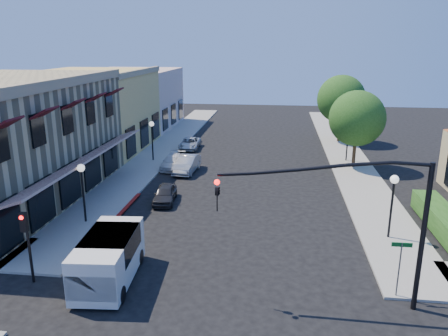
# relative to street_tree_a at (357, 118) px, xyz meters

# --- Properties ---
(ground) EXTENTS (120.00, 120.00, 0.00)m
(ground) POSITION_rel_street_tree_a_xyz_m (-8.80, -22.00, -4.19)
(ground) COLOR black
(ground) RESTS_ON ground
(sidewalk_left) EXTENTS (3.50, 50.00, 0.12)m
(sidewalk_left) POSITION_rel_street_tree_a_xyz_m (-17.55, 5.00, -4.13)
(sidewalk_left) COLOR gray
(sidewalk_left) RESTS_ON ground
(sidewalk_right) EXTENTS (3.50, 50.00, 0.12)m
(sidewalk_right) POSITION_rel_street_tree_a_xyz_m (-0.05, 5.00, -4.13)
(sidewalk_right) COLOR gray
(sidewalk_right) RESTS_ON ground
(curb_red_strip) EXTENTS (0.25, 10.00, 0.06)m
(curb_red_strip) POSITION_rel_street_tree_a_xyz_m (-15.70, -14.00, -4.19)
(curb_red_strip) COLOR maroon
(curb_red_strip) RESTS_ON ground
(yellow_stucco_building) EXTENTS (10.00, 12.00, 7.60)m
(yellow_stucco_building) POSITION_rel_street_tree_a_xyz_m (-24.30, 4.00, -0.39)
(yellow_stucco_building) COLOR tan
(yellow_stucco_building) RESTS_ON ground
(pink_stucco_building) EXTENTS (10.00, 12.00, 7.00)m
(pink_stucco_building) POSITION_rel_street_tree_a_xyz_m (-24.30, 16.00, -0.69)
(pink_stucco_building) COLOR tan
(pink_stucco_building) RESTS_ON ground
(hedge) EXTENTS (1.40, 8.00, 1.10)m
(hedge) POSITION_rel_street_tree_a_xyz_m (2.90, -13.00, -4.19)
(hedge) COLOR #1D4915
(hedge) RESTS_ON ground
(street_tree_a) EXTENTS (4.56, 4.56, 6.48)m
(street_tree_a) POSITION_rel_street_tree_a_xyz_m (0.00, 0.00, 0.00)
(street_tree_a) COLOR #332414
(street_tree_a) RESTS_ON ground
(street_tree_b) EXTENTS (4.94, 4.94, 7.02)m
(street_tree_b) POSITION_rel_street_tree_a_xyz_m (0.00, 10.00, 0.35)
(street_tree_b) COLOR #332414
(street_tree_b) RESTS_ON ground
(signal_mast_arm) EXTENTS (8.01, 0.39, 6.00)m
(signal_mast_arm) POSITION_rel_street_tree_a_xyz_m (-2.94, -20.50, -0.11)
(signal_mast_arm) COLOR black
(signal_mast_arm) RESTS_ON ground
(secondary_signal) EXTENTS (0.28, 0.42, 3.32)m
(secondary_signal) POSITION_rel_street_tree_a_xyz_m (-16.80, -20.59, -1.88)
(secondary_signal) COLOR black
(secondary_signal) RESTS_ON ground
(street_name_sign) EXTENTS (0.80, 0.06, 2.50)m
(street_name_sign) POSITION_rel_street_tree_a_xyz_m (-1.30, -19.80, -2.50)
(street_name_sign) COLOR #595B5E
(street_name_sign) RESTS_ON ground
(lamppost_left_near) EXTENTS (0.44, 0.44, 3.57)m
(lamppost_left_near) POSITION_rel_street_tree_a_xyz_m (-17.30, -14.00, -1.46)
(lamppost_left_near) COLOR black
(lamppost_left_near) RESTS_ON ground
(lamppost_left_far) EXTENTS (0.44, 0.44, 3.57)m
(lamppost_left_far) POSITION_rel_street_tree_a_xyz_m (-17.30, 0.00, -1.46)
(lamppost_left_far) COLOR black
(lamppost_left_far) RESTS_ON ground
(lamppost_right_near) EXTENTS (0.44, 0.44, 3.57)m
(lamppost_right_near) POSITION_rel_street_tree_a_xyz_m (-0.30, -14.00, -1.46)
(lamppost_right_near) COLOR black
(lamppost_right_near) RESTS_ON ground
(lamppost_right_far) EXTENTS (0.44, 0.44, 3.57)m
(lamppost_right_far) POSITION_rel_street_tree_a_xyz_m (-0.30, 2.00, -1.46)
(lamppost_right_far) COLOR black
(lamppost_right_far) RESTS_ON ground
(white_van) EXTENTS (2.41, 4.88, 2.10)m
(white_van) POSITION_rel_street_tree_a_xyz_m (-13.47, -20.05, -2.98)
(white_van) COLOR silver
(white_van) RESTS_ON ground
(parked_car_a) EXTENTS (1.66, 3.43, 1.13)m
(parked_car_a) POSITION_rel_street_tree_a_xyz_m (-13.60, -10.00, -3.63)
(parked_car_a) COLOR black
(parked_car_a) RESTS_ON ground
(parked_car_b) EXTENTS (1.69, 4.16, 1.34)m
(parked_car_b) POSITION_rel_street_tree_a_xyz_m (-13.60, -3.00, -3.52)
(parked_car_b) COLOR #A8ABAD
(parked_car_b) RESTS_ON ground
(parked_car_c) EXTENTS (1.60, 3.84, 1.11)m
(parked_car_c) POSITION_rel_street_tree_a_xyz_m (-15.00, -2.00, -3.64)
(parked_car_c) COLOR silver
(parked_car_c) RESTS_ON ground
(parked_car_d) EXTENTS (1.93, 3.95, 1.08)m
(parked_car_d) POSITION_rel_street_tree_a_xyz_m (-15.00, 5.06, -3.65)
(parked_car_d) COLOR silver
(parked_car_d) RESTS_ON ground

